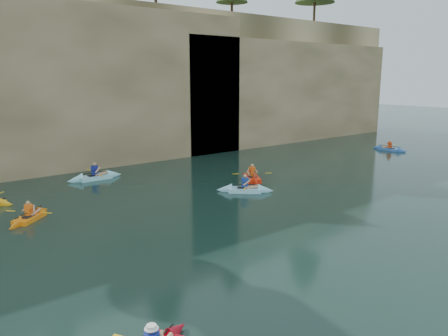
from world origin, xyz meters
TOP-DOWN VIEW (x-y plane):
  - ground at (0.00, 0.00)m, footprint 160.00×160.00m
  - cliff at (0.00, 30.00)m, footprint 70.00×16.00m
  - cliff_slab_center at (2.00, 22.60)m, footprint 24.00×2.40m
  - cliff_slab_east at (22.00, 22.60)m, footprint 26.00×2.40m
  - sea_cave_center at (-4.00, 21.95)m, footprint 3.50×1.00m
  - sea_cave_east at (10.00, 21.95)m, footprint 5.00×1.00m
  - kayaker_orange at (-5.44, 12.96)m, footprint 2.62×2.48m
  - kayaker_ltblue_near at (5.30, 10.62)m, footprint 2.85×2.69m
  - kayaker_red_far at (7.51, 12.49)m, footprint 2.44×3.34m
  - kayaker_ltblue_mid at (-0.05, 18.69)m, footprint 3.51×2.61m
  - kayaker_blue_east at (24.19, 13.28)m, footprint 2.22×3.18m

SIDE VIEW (x-z plane):
  - ground at x=0.00m, z-range 0.00..0.00m
  - kayaker_blue_east at x=24.19m, z-range -0.42..0.69m
  - kayaker_orange at x=-5.44m, z-range -0.42..0.69m
  - kayaker_ltblue_near at x=5.30m, z-range -0.47..0.78m
  - kayaker_red_far at x=7.51m, z-range -0.48..0.79m
  - kayaker_ltblue_mid at x=-0.05m, z-range -0.50..0.83m
  - sea_cave_center at x=-4.00m, z-range 0.00..3.20m
  - sea_cave_east at x=10.00m, z-range 0.00..4.50m
  - cliff_slab_east at x=22.00m, z-range 0.00..9.84m
  - cliff_slab_center at x=2.00m, z-range 0.00..11.40m
  - cliff at x=0.00m, z-range 0.00..12.00m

